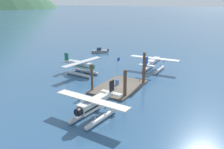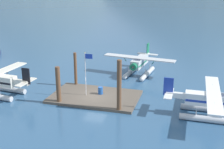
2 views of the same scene
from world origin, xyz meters
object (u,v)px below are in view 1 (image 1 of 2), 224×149
Objects in this scene: flagpole at (117,69)px; seaplane_silver_bow_right at (82,67)px; seaplane_white_stbd_aft at (154,63)px; fuel_drum at (117,82)px; boat_grey_open_east at (100,51)px; seaplane_cream_port_aft at (93,107)px.

flagpole is 11.24m from seaplane_silver_bow_right.
seaplane_silver_bow_right is at bearing 129.22° from seaplane_white_stbd_aft.
seaplane_silver_bow_right is at bearing 67.41° from flagpole.
fuel_drum is 28.55m from boat_grey_open_east.
seaplane_cream_port_aft is at bearing -149.46° from boat_grey_open_east.
seaplane_cream_port_aft reaches higher than fuel_drum.
fuel_drum is at bearing 29.08° from flagpole.
seaplane_silver_bow_right is (-9.47, 11.60, 0.00)m from seaplane_white_stbd_aft.
seaplane_white_stbd_aft is at bearing 1.76° from seaplane_cream_port_aft.
seaplane_silver_bow_right is at bearing 73.23° from fuel_drum.
fuel_drum is at bearing 13.68° from seaplane_cream_port_aft.
seaplane_white_stbd_aft is at bearing -117.56° from boat_grey_open_east.
seaplane_silver_bow_right is (4.25, 10.21, -2.02)m from flagpole.
flagpole is at bearing 174.20° from seaplane_white_stbd_aft.
seaplane_silver_bow_right is at bearing 39.76° from seaplane_cream_port_aft.
seaplane_cream_port_aft is (-24.31, -0.75, 0.00)m from seaplane_white_stbd_aft.
boat_grey_open_east is at bearing 30.54° from seaplane_cream_port_aft.
boat_grey_open_east is (23.97, 18.26, -3.11)m from flagpole.
seaplane_silver_bow_right is at bearing -157.80° from boat_grey_open_east.
boat_grey_open_east is at bearing 22.20° from seaplane_silver_bow_right.
flagpole reaches higher than boat_grey_open_east.
boat_grey_open_east is at bearing 62.44° from seaplane_white_stbd_aft.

